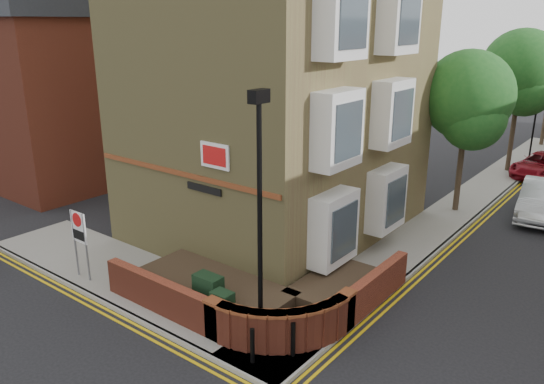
{
  "coord_description": "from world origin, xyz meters",
  "views": [
    {
      "loc": [
        8.94,
        -7.77,
        7.82
      ],
      "look_at": [
        -0.21,
        4.0,
        3.01
      ],
      "focal_mm": 35.0,
      "sensor_mm": 36.0,
      "label": 1
    }
  ],
  "objects_px": {
    "utility_cabinet_large": "(209,295)",
    "zone_sign": "(79,233)",
    "lamppost": "(260,222)",
    "silver_car_near": "(542,200)"
  },
  "relations": [
    {
      "from": "lamppost",
      "to": "silver_car_near",
      "type": "distance_m",
      "value": 15.02
    },
    {
      "from": "silver_car_near",
      "to": "zone_sign",
      "type": "bearing_deg",
      "value": -130.54
    },
    {
      "from": "utility_cabinet_large",
      "to": "zone_sign",
      "type": "relative_size",
      "value": 0.55
    },
    {
      "from": "utility_cabinet_large",
      "to": "silver_car_near",
      "type": "relative_size",
      "value": 0.26
    },
    {
      "from": "lamppost",
      "to": "zone_sign",
      "type": "xyz_separation_m",
      "value": [
        -6.6,
        -0.7,
        -1.7
      ]
    },
    {
      "from": "lamppost",
      "to": "zone_sign",
      "type": "distance_m",
      "value": 6.85
    },
    {
      "from": "utility_cabinet_large",
      "to": "zone_sign",
      "type": "bearing_deg",
      "value": -170.31
    },
    {
      "from": "zone_sign",
      "to": "silver_car_near",
      "type": "relative_size",
      "value": 0.48
    },
    {
      "from": "utility_cabinet_large",
      "to": "silver_car_near",
      "type": "height_order",
      "value": "silver_car_near"
    },
    {
      "from": "zone_sign",
      "to": "silver_car_near",
      "type": "height_order",
      "value": "zone_sign"
    }
  ]
}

